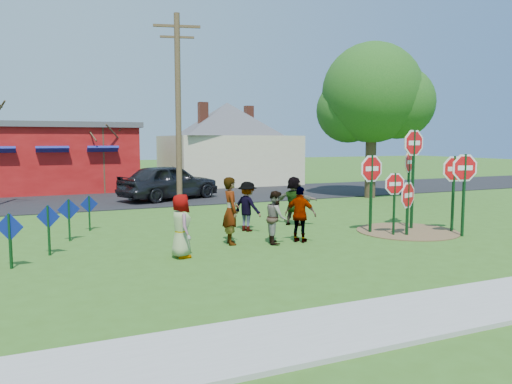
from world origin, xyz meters
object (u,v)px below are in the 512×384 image
suv (169,182)px  stop_sign_d (409,169)px  utility_pole (178,105)px  person_a (181,226)px  leafy_tree (374,98)px  stop_sign_c (454,176)px  stop_sign_b (414,153)px  person_b (231,211)px  stop_sign_a (395,190)px

suv → stop_sign_d: bearing=-172.8°
suv → utility_pole: 3.93m
person_a → stop_sign_d: bearing=-81.6°
utility_pole → leafy_tree: utility_pole is taller
stop_sign_c → leafy_tree: bearing=77.3°
stop_sign_b → person_b: (-6.32, 0.18, -1.55)m
stop_sign_b → suv: bearing=109.0°
stop_sign_c → utility_pole: 12.39m
stop_sign_b → utility_pole: bearing=112.1°
stop_sign_d → utility_pole: bearing=92.9°
leafy_tree → utility_pole: bearing=170.8°
stop_sign_b → suv: (-5.35, 11.09, -1.60)m
suv → utility_pole: utility_pole is taller
stop_sign_a → leafy_tree: (5.67, 8.62, 3.58)m
stop_sign_a → person_b: bearing=176.5°
stop_sign_b → utility_pole: (-5.26, 9.52, 2.00)m
stop_sign_d → suv: stop_sign_d is taller
stop_sign_d → stop_sign_a: bearing=-171.4°
stop_sign_b → stop_sign_c: stop_sign_b is taller
stop_sign_c → suv: 13.53m
stop_sign_d → person_a: stop_sign_d is taller
person_b → leafy_tree: (10.71, 7.78, 4.05)m
person_b → stop_sign_c: bearing=-89.8°
person_b → suv: 10.96m
stop_sign_b → stop_sign_d: bearing=52.4°
suv → leafy_tree: bearing=-129.3°
stop_sign_a → suv: (-4.07, 11.76, -0.52)m
stop_sign_c → person_b: bearing=-179.4°
stop_sign_a → person_a: stop_sign_a is taller
stop_sign_a → stop_sign_c: bearing=-0.1°
stop_sign_a → person_b: (-5.04, 0.84, -0.47)m
leafy_tree → stop_sign_c: bearing=-111.7°
suv → utility_pole: size_ratio=0.59×
stop_sign_b → suv: size_ratio=0.68×
stop_sign_c → suv: size_ratio=0.51×
stop_sign_b → person_a: size_ratio=2.14×
stop_sign_b → suv: stop_sign_b is taller
utility_pole → leafy_tree: (9.65, -1.57, 0.51)m
stop_sign_d → person_a: (-8.40, -1.44, -1.15)m
suv → stop_sign_c: bearing=-174.1°
stop_sign_a → stop_sign_b: stop_sign_b is taller
person_a → utility_pole: utility_pole is taller
stop_sign_c → stop_sign_d: stop_sign_d is taller
stop_sign_a → person_a: (-6.75, -0.15, -0.62)m
stop_sign_c → person_b: size_ratio=1.36×
stop_sign_b → stop_sign_c: 1.44m
stop_sign_b → stop_sign_c: bearing=-52.6°
stop_sign_a → stop_sign_d: 2.16m
person_b → stop_sign_a: bearing=-90.8°
person_a → leafy_tree: 15.78m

